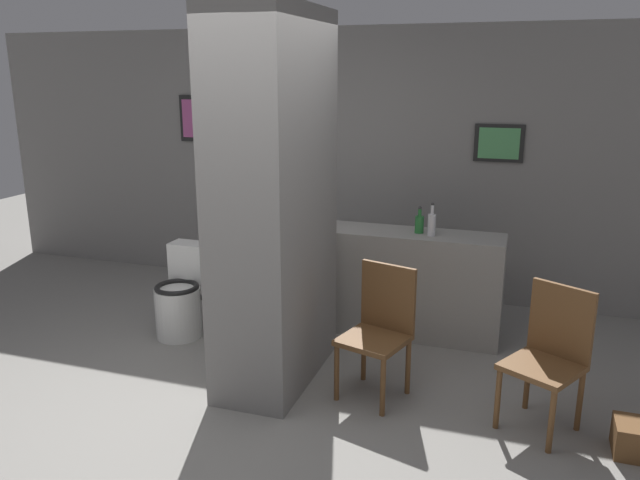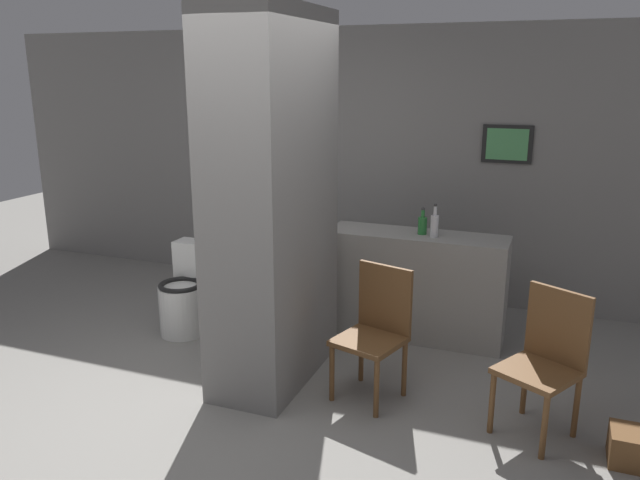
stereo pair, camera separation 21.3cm
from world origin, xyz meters
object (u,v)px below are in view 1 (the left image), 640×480
toilet (181,298)px  chair_by_doorway (549,353)px  bicycle (266,279)px  bottle_tall (432,224)px  chair_near_pillar (379,326)px

toilet → chair_by_doorway: chair_by_doorway is taller
bicycle → bottle_tall: bottle_tall is taller
chair_near_pillar → bicycle: bearing=156.0°
bicycle → toilet: bearing=-125.8°
toilet → bottle_tall: (2.00, 0.57, 0.67)m
bicycle → bottle_tall: (1.52, -0.10, 0.67)m
chair_near_pillar → bicycle: chair_near_pillar is taller
chair_near_pillar → bottle_tall: bottle_tall is taller
toilet → chair_by_doorway: (2.92, -0.54, 0.17)m
toilet → chair_near_pillar: 1.89m
chair_by_doorway → chair_near_pillar: bearing=-154.8°
chair_by_doorway → bottle_tall: (-0.92, 1.11, 0.50)m
chair_near_pillar → toilet: bearing=-177.9°
chair_near_pillar → chair_by_doorway: size_ratio=1.00×
toilet → chair_by_doorway: size_ratio=0.83×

